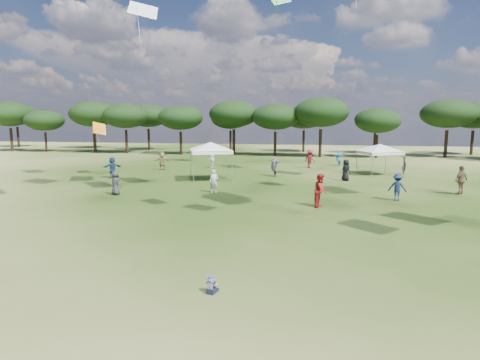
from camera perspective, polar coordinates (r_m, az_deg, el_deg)
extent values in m
plane|color=#324A16|center=(9.90, -8.87, -19.76)|extent=(140.00, 140.00, 0.00)
cylinder|color=black|center=(70.37, -29.73, 4.99)|extent=(0.40, 0.40, 3.51)
ellipsoid|color=black|center=(70.32, -29.96, 8.13)|extent=(6.82, 6.82, 3.68)
cylinder|color=black|center=(66.71, -25.88, 4.87)|extent=(0.33, 0.33, 2.92)
ellipsoid|color=black|center=(66.64, -26.05, 7.63)|extent=(5.67, 5.67, 3.06)
cylinder|color=black|center=(62.45, -19.96, 5.29)|extent=(0.40, 0.40, 3.49)
ellipsoid|color=black|center=(62.39, -20.14, 8.81)|extent=(6.79, 6.79, 3.66)
cylinder|color=black|center=(59.72, -15.84, 5.27)|extent=(0.38, 0.38, 3.32)
ellipsoid|color=black|center=(59.65, -15.98, 8.77)|extent=(6.44, 6.44, 3.47)
cylinder|color=black|center=(55.75, -8.41, 5.20)|extent=(0.36, 0.36, 3.14)
ellipsoid|color=black|center=(55.67, -8.48, 8.76)|extent=(6.11, 6.11, 3.29)
cylinder|color=black|center=(55.27, -0.88, 5.43)|extent=(0.40, 0.40, 3.46)
ellipsoid|color=black|center=(55.20, -0.88, 9.38)|extent=(6.73, 6.73, 3.63)
cylinder|color=black|center=(53.20, 5.02, 5.14)|extent=(0.37, 0.37, 3.21)
ellipsoid|color=black|center=(53.11, 5.07, 8.95)|extent=(6.24, 6.24, 3.36)
cylinder|color=black|center=(52.43, 11.34, 5.15)|extent=(0.41, 0.41, 3.56)
ellipsoid|color=black|center=(52.36, 11.47, 9.43)|extent=(6.91, 6.91, 3.73)
cylinder|color=black|center=(53.26, 18.84, 4.55)|extent=(0.33, 0.33, 2.88)
ellipsoid|color=black|center=(53.17, 19.00, 7.96)|extent=(5.60, 5.60, 3.02)
cylinder|color=black|center=(57.47, 27.24, 4.60)|extent=(0.39, 0.39, 3.44)
ellipsoid|color=black|center=(57.40, 27.50, 8.37)|extent=(6.69, 6.69, 3.60)
cylinder|color=black|center=(80.95, -29.01, 5.38)|extent=(0.41, 0.41, 3.56)
ellipsoid|color=black|center=(80.90, -29.21, 8.14)|extent=(6.92, 6.92, 3.73)
cylinder|color=black|center=(72.11, -20.02, 5.70)|extent=(0.41, 0.41, 3.62)
ellipsoid|color=black|center=(72.07, -20.18, 8.86)|extent=(7.03, 7.03, 3.79)
cylinder|color=black|center=(65.41, -12.83, 5.65)|extent=(0.39, 0.39, 3.37)
ellipsoid|color=black|center=(65.35, -12.94, 8.90)|extent=(6.54, 6.54, 3.53)
cylinder|color=black|center=(63.05, -1.36, 5.64)|extent=(0.36, 0.36, 3.11)
ellipsoid|color=black|center=(62.97, -1.37, 8.76)|extent=(6.05, 6.05, 3.26)
cylinder|color=black|center=(60.82, 9.02, 5.48)|extent=(0.37, 0.37, 3.20)
ellipsoid|color=black|center=(60.74, 9.10, 8.80)|extent=(6.21, 6.21, 3.35)
cylinder|color=black|center=(60.11, 18.58, 5.01)|extent=(0.34, 0.34, 2.99)
ellipsoid|color=black|center=(60.02, 18.73, 8.15)|extent=(5.81, 5.81, 3.13)
cylinder|color=black|center=(63.42, 30.11, 4.61)|extent=(0.38, 0.38, 3.31)
ellipsoid|color=black|center=(63.35, 30.35, 7.90)|extent=(6.43, 6.43, 3.47)
cylinder|color=gray|center=(29.78, -6.62, 1.67)|extent=(0.06, 0.06, 2.34)
cylinder|color=gray|center=(30.12, -1.11, 1.80)|extent=(0.06, 0.06, 2.34)
cylinder|color=gray|center=(32.65, -6.99, 2.26)|extent=(0.06, 0.06, 2.34)
cylinder|color=gray|center=(32.97, -1.95, 2.37)|extent=(0.06, 0.06, 2.34)
cube|color=white|center=(31.24, -4.19, 4.08)|extent=(3.98, 3.98, 0.25)
pyramid|color=white|center=(31.19, -4.21, 5.41)|extent=(5.78, 5.78, 0.60)
cylinder|color=gray|center=(34.72, 18.28, 1.97)|extent=(0.06, 0.06, 1.99)
cylinder|color=gray|center=(36.10, 22.19, 2.00)|extent=(0.06, 0.06, 1.99)
cylinder|color=gray|center=(37.19, 16.28, 2.46)|extent=(0.06, 0.06, 1.99)
cylinder|color=gray|center=(38.48, 20.02, 2.48)|extent=(0.06, 0.06, 1.99)
cube|color=white|center=(36.51, 19.27, 3.71)|extent=(3.80, 3.80, 0.25)
pyramid|color=white|center=(36.47, 19.32, 4.85)|extent=(5.61, 5.61, 0.60)
cube|color=black|center=(11.33, -4.11, -15.45)|extent=(0.25, 0.25, 0.16)
cube|color=black|center=(11.49, -4.05, -15.29)|extent=(0.12, 0.20, 0.08)
cube|color=black|center=(11.43, -3.41, -15.42)|extent=(0.12, 0.20, 0.08)
cube|color=white|center=(11.26, -4.12, -14.64)|extent=(0.22, 0.18, 0.21)
cylinder|color=white|center=(11.36, -4.55, -14.43)|extent=(0.11, 0.21, 0.13)
cylinder|color=white|center=(11.25, -3.39, -14.66)|extent=(0.11, 0.21, 0.13)
sphere|color=#E0B293|center=(11.20, -4.12, -13.98)|extent=(0.14, 0.14, 0.14)
cone|color=#557BC6|center=(11.19, -4.13, -13.83)|extent=(0.23, 0.23, 0.02)
cylinder|color=#557BC6|center=(11.18, -4.13, -13.67)|extent=(0.15, 0.15, 0.06)
imported|color=silver|center=(39.86, -4.17, 3.03)|extent=(0.78, 0.95, 1.81)
imported|color=maroon|center=(40.20, 9.90, 2.98)|extent=(1.34, 1.25, 1.81)
imported|color=#313236|center=(26.41, -17.28, -0.42)|extent=(0.88, 0.76, 1.52)
imported|color=navy|center=(25.12, 21.49, -0.97)|extent=(1.17, 0.88, 1.60)
imported|color=navy|center=(34.20, -17.69, 1.70)|extent=(1.49, 1.52, 1.74)
imported|color=beige|center=(26.02, -3.74, -0.18)|extent=(0.61, 0.46, 1.52)
imported|color=#514F55|center=(33.67, 4.91, 1.87)|extent=(1.61, 1.95, 1.63)
imported|color=#917A4F|center=(38.52, -11.02, 2.69)|extent=(1.73, 0.94, 1.78)
imported|color=#A81C1C|center=(22.10, 11.40, -1.48)|extent=(0.92, 1.05, 1.83)
imported|color=#343338|center=(37.95, 22.34, 2.00)|extent=(0.43, 0.62, 1.61)
imported|color=brown|center=(28.94, 28.94, -0.02)|extent=(1.13, 1.03, 1.85)
imported|color=#265A73|center=(42.90, 13.88, 3.00)|extent=(1.77, 1.60, 1.53)
imported|color=black|center=(32.28, 14.82, 1.38)|extent=(0.94, 0.97, 1.68)
plane|color=white|center=(26.47, -13.62, 22.45)|extent=(2.53, 2.66, 1.54)
plane|color=orange|center=(36.06, -19.38, 6.94)|extent=(1.52, 1.77, 1.21)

